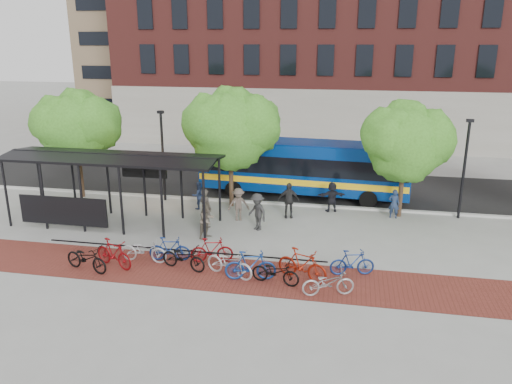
% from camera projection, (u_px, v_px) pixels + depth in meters
% --- Properties ---
extents(ground, '(160.00, 160.00, 0.00)m').
position_uv_depth(ground, '(276.00, 231.00, 24.08)').
color(ground, '#9E9E99').
rests_on(ground, ground).
extents(asphalt_street, '(160.00, 8.00, 0.01)m').
position_uv_depth(asphalt_street, '(295.00, 185.00, 31.59)').
color(asphalt_street, black).
rests_on(asphalt_street, ground).
extents(curb, '(160.00, 0.25, 0.12)m').
position_uv_depth(curb, '(287.00, 204.00, 27.82)').
color(curb, '#B7B7B2').
rests_on(curb, ground).
extents(brick_strip, '(24.00, 3.00, 0.01)m').
position_uv_depth(brick_strip, '(207.00, 272.00, 19.75)').
color(brick_strip, maroon).
rests_on(brick_strip, ground).
extents(bike_rack_rail, '(12.00, 0.05, 0.95)m').
position_uv_depth(bike_rack_rail, '(183.00, 260.00, 20.83)').
color(bike_rack_rail, black).
rests_on(bike_rack_rail, ground).
extents(building_brick, '(55.00, 14.00, 20.00)m').
position_uv_depth(building_brick, '(435.00, 26.00, 43.77)').
color(building_brick, maroon).
rests_on(building_brick, ground).
extents(bus_shelter, '(10.60, 3.07, 3.60)m').
position_uv_depth(bus_shelter, '(110.00, 165.00, 24.24)').
color(bus_shelter, black).
rests_on(bus_shelter, ground).
extents(tree_a, '(4.90, 4.00, 6.18)m').
position_uv_depth(tree_a, '(78.00, 125.00, 28.16)').
color(tree_a, '#382619').
rests_on(tree_a, ground).
extents(tree_b, '(5.15, 4.20, 6.47)m').
position_uv_depth(tree_b, '(232.00, 126.00, 26.46)').
color(tree_b, '#382619').
rests_on(tree_b, ground).
extents(tree_c, '(4.66, 3.80, 5.92)m').
position_uv_depth(tree_c, '(407.00, 140.00, 24.94)').
color(tree_c, '#382619').
rests_on(tree_c, ground).
extents(lamp_post_left, '(0.35, 0.20, 5.12)m').
position_uv_depth(lamp_post_left, '(163.00, 153.00, 27.94)').
color(lamp_post_left, black).
rests_on(lamp_post_left, ground).
extents(lamp_post_right, '(0.35, 0.20, 5.12)m').
position_uv_depth(lamp_post_right, '(464.00, 166.00, 25.03)').
color(lamp_post_right, black).
rests_on(lamp_post_right, ground).
extents(bus, '(12.16, 3.45, 3.25)m').
position_uv_depth(bus, '(303.00, 165.00, 28.94)').
color(bus, navy).
rests_on(bus, ground).
extents(bike_0, '(2.17, 1.27, 1.08)m').
position_uv_depth(bike_0, '(86.00, 258.00, 19.75)').
color(bike_0, black).
rests_on(bike_0, ground).
extents(bike_1, '(2.03, 1.27, 1.18)m').
position_uv_depth(bike_1, '(114.00, 253.00, 20.07)').
color(bike_1, maroon).
rests_on(bike_1, ground).
extents(bike_2, '(2.03, 0.75, 1.06)m').
position_uv_depth(bike_2, '(144.00, 250.00, 20.56)').
color(bike_2, '#B0B0B2').
rests_on(bike_2, ground).
extents(bike_3, '(1.78, 0.72, 1.04)m').
position_uv_depth(bike_3, '(170.00, 249.00, 20.68)').
color(bike_3, navy).
rests_on(bike_3, ground).
extents(bike_4, '(2.08, 1.16, 1.03)m').
position_uv_depth(bike_4, '(184.00, 257.00, 19.88)').
color(bike_4, black).
rests_on(bike_4, ground).
extents(bike_5, '(1.84, 0.92, 1.06)m').
position_uv_depth(bike_5, '(212.00, 250.00, 20.53)').
color(bike_5, maroon).
rests_on(bike_5, ground).
extents(bike_6, '(2.24, 1.46, 1.11)m').
position_uv_depth(bike_6, '(230.00, 263.00, 19.30)').
color(bike_6, silver).
rests_on(bike_6, ground).
extents(bike_7, '(2.04, 0.93, 1.19)m').
position_uv_depth(bike_7, '(250.00, 266.00, 18.97)').
color(bike_7, navy).
rests_on(bike_7, ground).
extents(bike_8, '(1.96, 0.99, 0.98)m').
position_uv_depth(bike_8, '(275.00, 272.00, 18.70)').
color(bike_8, black).
rests_on(bike_8, ground).
extents(bike_9, '(2.15, 1.33, 1.25)m').
position_uv_depth(bike_9, '(302.00, 264.00, 18.99)').
color(bike_9, maroon).
rests_on(bike_9, ground).
extents(bike_10, '(2.01, 1.18, 1.00)m').
position_uv_depth(bike_10, '(328.00, 282.00, 17.85)').
color(bike_10, '#959698').
rests_on(bike_10, ground).
extents(bike_11, '(1.82, 0.88, 1.05)m').
position_uv_depth(bike_11, '(352.00, 263.00, 19.39)').
color(bike_11, navy).
rests_on(bike_11, ground).
extents(pedestrian_1, '(0.85, 0.76, 1.94)m').
position_uv_depth(pedestrian_1, '(206.00, 208.00, 24.33)').
color(pedestrian_1, '#3B362F').
rests_on(pedestrian_1, ground).
extents(pedestrian_2, '(0.94, 0.90, 1.52)m').
position_uv_depth(pedestrian_2, '(199.00, 195.00, 27.02)').
color(pedestrian_2, '#202D4B').
rests_on(pedestrian_2, ground).
extents(pedestrian_3, '(1.23, 0.92, 1.70)m').
position_uv_depth(pedestrian_3, '(239.00, 204.00, 25.24)').
color(pedestrian_3, brown).
rests_on(pedestrian_3, ground).
extents(pedestrian_4, '(1.15, 0.62, 1.86)m').
position_uv_depth(pedestrian_4, '(289.00, 200.00, 25.64)').
color(pedestrian_4, '#292929').
rests_on(pedestrian_4, ground).
extents(pedestrian_5, '(1.58, 0.89, 1.63)m').
position_uv_depth(pedestrian_5, '(332.00, 197.00, 26.57)').
color(pedestrian_5, black).
rests_on(pedestrian_5, ground).
extents(pedestrian_7, '(0.58, 0.41, 1.53)m').
position_uv_depth(pedestrian_7, '(394.00, 204.00, 25.62)').
color(pedestrian_7, '#21304F').
rests_on(pedestrian_7, ground).
extents(pedestrian_8, '(0.99, 1.06, 1.74)m').
position_uv_depth(pedestrian_8, '(207.00, 220.00, 22.96)').
color(pedestrian_8, '#665B4B').
rests_on(pedestrian_8, ground).
extents(pedestrian_9, '(1.34, 1.29, 1.83)m').
position_uv_depth(pedestrian_9, '(257.00, 212.00, 23.94)').
color(pedestrian_9, '#2B2B2B').
rests_on(pedestrian_9, ground).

